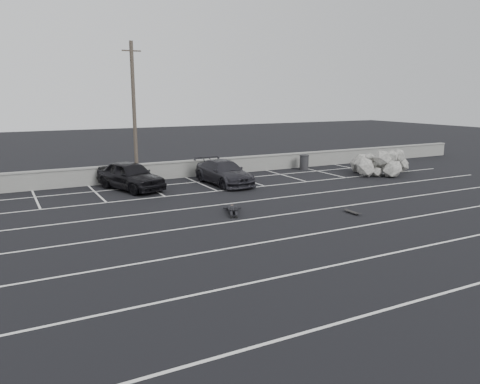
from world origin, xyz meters
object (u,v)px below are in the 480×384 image
skateboard (352,212)px  riprap_pile (379,166)px  trash_bin (304,162)px  utility_pole (134,113)px  person (233,207)px  car_left (130,176)px  car_right (224,172)px

skateboard → riprap_pile: bearing=41.0°
trash_bin → skateboard: (-5.37, -11.22, -0.46)m
utility_pole → trash_bin: utility_pole is taller
utility_pole → skateboard: bearing=-60.6°
trash_bin → person: trash_bin is taller
person → skateboard: (4.56, -2.76, -0.15)m
car_left → riprap_pile: car_left is taller
utility_pole → trash_bin: bearing=-1.3°
car_right → utility_pole: utility_pole is taller
trash_bin → riprap_pile: bearing=-47.0°
car_right → utility_pole: size_ratio=0.59×
car_left → riprap_pile: (16.08, -2.38, -0.28)m
trash_bin → person: 13.05m
utility_pole → car_left: bearing=-117.0°
riprap_pile → skateboard: (-8.80, -7.54, -0.43)m
person → skateboard: 5.33m
riprap_pile → utility_pole: bearing=165.5°
person → skateboard: size_ratio=3.01×
utility_pole → trash_bin: size_ratio=7.75×
person → car_left: bearing=134.6°
utility_pole → skateboard: (6.48, -11.49, -4.04)m
utility_pole → person: 9.75m
utility_pole → skateboard: size_ratio=10.44×
trash_bin → car_right: bearing=-162.7°
car_left → car_right: size_ratio=0.96×
car_left → skateboard: (7.27, -9.92, -0.72)m
car_left → car_right: 5.37m
person → car_right: bearing=91.3°
utility_pole → riprap_pile: bearing=-14.5°
car_left → trash_bin: bearing=-13.6°
car_right → riprap_pile: (10.80, -1.39, -0.19)m
car_right → utility_pole: bearing=147.4°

